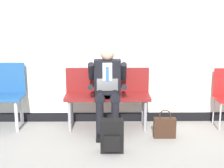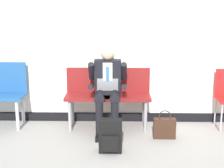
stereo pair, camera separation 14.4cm
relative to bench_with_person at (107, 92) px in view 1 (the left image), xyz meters
name	(u,v)px [view 1 (the left image)]	position (x,y,z in m)	size (l,w,h in m)	color
ground_plane	(117,134)	(0.14, -0.33, -0.56)	(18.00, 18.00, 0.00)	gray
station_wall	(116,27)	(0.14, 0.28, 0.97)	(6.70, 0.14, 3.09)	beige
bench_with_person	(107,92)	(0.00, 0.00, 0.00)	(1.30, 0.42, 0.92)	maroon
person_seated	(107,87)	(0.00, -0.20, 0.13)	(0.57, 0.70, 1.28)	black
backpack	(112,136)	(0.06, -0.94, -0.35)	(0.30, 0.22, 0.43)	black
handbag	(165,127)	(0.82, -0.48, -0.41)	(0.32, 0.11, 0.42)	#331E14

